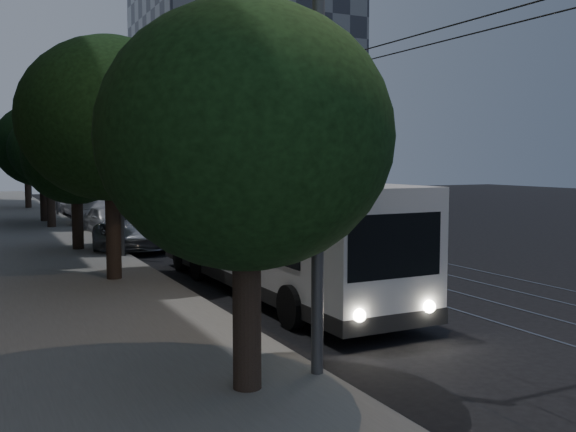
% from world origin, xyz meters
% --- Properties ---
extents(ground, '(120.00, 120.00, 0.00)m').
position_xyz_m(ground, '(0.00, 0.00, 0.00)').
color(ground, black).
rests_on(ground, ground).
extents(sidewalk, '(5.00, 90.00, 0.15)m').
position_xyz_m(sidewalk, '(-7.50, 20.00, 0.07)').
color(sidewalk, gray).
rests_on(sidewalk, ground).
extents(tram_rails, '(4.52, 90.00, 0.02)m').
position_xyz_m(tram_rails, '(2.50, 20.00, 0.01)').
color(tram_rails, gray).
rests_on(tram_rails, ground).
extents(overhead_wires, '(2.23, 90.00, 6.00)m').
position_xyz_m(overhead_wires, '(-4.97, 20.00, 3.47)').
color(overhead_wires, black).
rests_on(overhead_wires, ground).
extents(building_distant_right, '(22.00, 18.00, 24.00)m').
position_xyz_m(building_distant_right, '(18.00, 55.00, 12.00)').
color(building_distant_right, '#31363F').
rests_on(building_distant_right, ground).
extents(trolleybus, '(2.67, 12.11, 5.63)m').
position_xyz_m(trolleybus, '(-2.90, 2.51, 1.66)').
color(trolleybus, silver).
rests_on(trolleybus, ground).
extents(pickup_silver, '(4.85, 7.08, 1.80)m').
position_xyz_m(pickup_silver, '(-4.03, 13.20, 0.90)').
color(pickup_silver, '#B3B6BB').
rests_on(pickup_silver, ground).
extents(car_white_a, '(2.00, 4.38, 1.46)m').
position_xyz_m(car_white_a, '(-4.30, 18.25, 0.73)').
color(car_white_a, '#B5B6BA').
rests_on(car_white_a, ground).
extents(car_white_b, '(3.28, 5.30, 1.43)m').
position_xyz_m(car_white_b, '(-4.04, 23.59, 0.72)').
color(car_white_b, silver).
rests_on(car_white_b, ground).
extents(car_white_c, '(2.98, 5.02, 1.56)m').
position_xyz_m(car_white_c, '(-3.14, 28.65, 0.78)').
color(car_white_c, white).
rests_on(car_white_c, ground).
extents(car_white_d, '(2.21, 4.47, 1.47)m').
position_xyz_m(car_white_d, '(-3.91, 30.08, 0.73)').
color(car_white_d, silver).
rests_on(car_white_d, ground).
extents(tree_0, '(4.44, 4.44, 6.00)m').
position_xyz_m(tree_0, '(-6.50, -4.66, 3.99)').
color(tree_0, black).
rests_on(tree_0, ground).
extents(tree_1, '(5.30, 5.30, 7.22)m').
position_xyz_m(tree_1, '(-6.50, 5.57, 4.82)').
color(tree_1, black).
rests_on(tree_1, ground).
extents(tree_2, '(4.08, 4.08, 5.59)m').
position_xyz_m(tree_2, '(-6.50, 12.70, 3.73)').
color(tree_2, black).
rests_on(tree_2, ground).
extents(tree_3, '(4.14, 4.14, 6.08)m').
position_xyz_m(tree_3, '(-6.50, 22.00, 4.20)').
color(tree_3, black).
rests_on(tree_3, ground).
extents(tree_4, '(5.30, 5.30, 6.89)m').
position_xyz_m(tree_4, '(-6.50, 25.65, 4.50)').
color(tree_4, black).
rests_on(tree_4, ground).
extents(tree_5, '(4.67, 4.67, 6.66)m').
position_xyz_m(tree_5, '(-6.50, 37.19, 4.53)').
color(tree_5, black).
rests_on(tree_5, ground).
extents(streetlamp_far, '(2.16, 0.44, 8.76)m').
position_xyz_m(streetlamp_far, '(-4.80, 22.77, 5.35)').
color(streetlamp_far, '#525254').
rests_on(streetlamp_far, ground).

